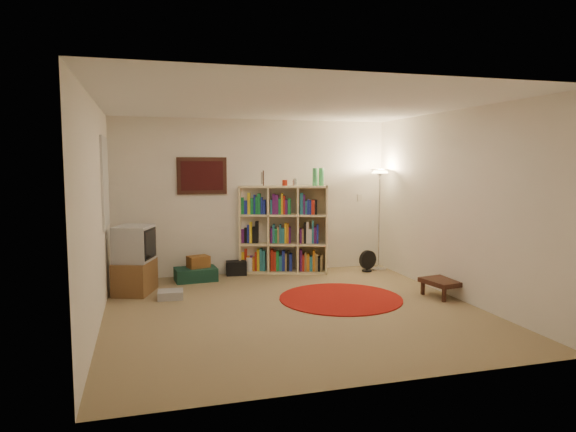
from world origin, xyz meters
name	(u,v)px	position (x,y,z in m)	size (l,w,h in m)	color
room	(288,208)	(-0.05, 0.05, 1.26)	(4.54, 4.54, 2.54)	#8C7652
bookshelf	(282,230)	(0.44, 2.15, 0.69)	(1.49, 0.84, 1.72)	#FFE7AA
floor_lamp	(380,186)	(2.05, 1.87, 1.41)	(0.38, 0.38, 1.70)	silver
floor_fan	(368,261)	(1.81, 1.78, 0.18)	(0.32, 0.20, 0.36)	black
tv_stand	(135,261)	(-1.89, 1.38, 0.45)	(0.63, 0.76, 0.94)	brown
dvd_box	(171,295)	(-1.44, 0.93, 0.06)	(0.35, 0.30, 0.11)	#ADADB2
suitcase	(196,274)	(-1.01, 1.89, 0.10)	(0.65, 0.45, 0.20)	#14372A
wicker_basket	(198,262)	(-0.96, 1.92, 0.29)	(0.37, 0.31, 0.18)	brown
duffel_bag	(236,268)	(-0.33, 2.16, 0.11)	(0.35, 0.30, 0.22)	black
paper_towel	(249,265)	(-0.10, 2.23, 0.13)	(0.15, 0.15, 0.26)	white
red_rug	(341,298)	(0.75, 0.31, 0.01)	(1.64, 1.64, 0.01)	maroon
side_table	(445,282)	(2.16, 0.03, 0.20)	(0.60, 0.60, 0.24)	black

